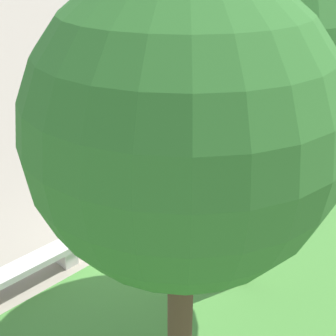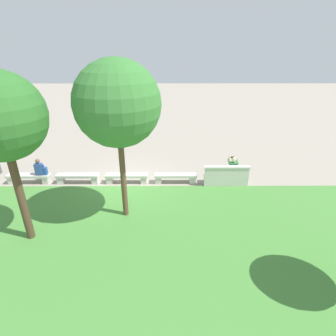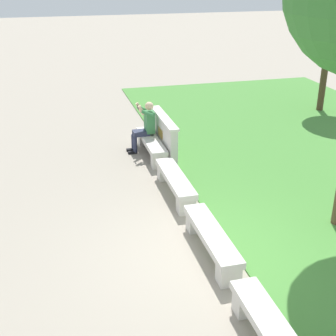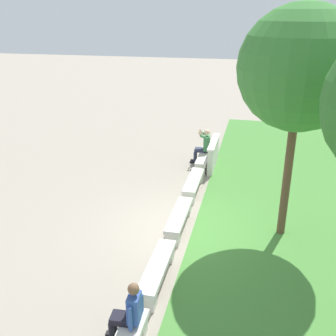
# 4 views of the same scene
# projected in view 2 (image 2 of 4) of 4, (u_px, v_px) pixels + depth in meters

# --- Properties ---
(ground_plane) EXTENTS (80.00, 80.00, 0.00)m
(ground_plane) POSITION_uv_depth(u_px,v_px,m) (127.00, 183.00, 12.51)
(ground_plane) COLOR gray
(grass_strip) EXTENTS (23.25, 8.00, 0.03)m
(grass_strip) POSITION_uv_depth(u_px,v_px,m) (108.00, 245.00, 8.51)
(grass_strip) COLOR #478438
(grass_strip) RESTS_ON ground
(bench_main) EXTENTS (1.98, 0.40, 0.45)m
(bench_main) POSITION_uv_depth(u_px,v_px,m) (224.00, 177.00, 12.40)
(bench_main) COLOR beige
(bench_main) RESTS_ON ground
(bench_near) EXTENTS (1.98, 0.40, 0.45)m
(bench_near) POSITION_uv_depth(u_px,v_px,m) (176.00, 177.00, 12.39)
(bench_near) COLOR beige
(bench_near) RESTS_ON ground
(bench_mid) EXTENTS (1.98, 0.40, 0.45)m
(bench_mid) POSITION_uv_depth(u_px,v_px,m) (127.00, 177.00, 12.38)
(bench_mid) COLOR beige
(bench_mid) RESTS_ON ground
(bench_far) EXTENTS (1.98, 0.40, 0.45)m
(bench_far) POSITION_uv_depth(u_px,v_px,m) (78.00, 177.00, 12.37)
(bench_far) COLOR beige
(bench_far) RESTS_ON ground
(bench_end) EXTENTS (1.98, 0.40, 0.45)m
(bench_end) POSITION_uv_depth(u_px,v_px,m) (29.00, 177.00, 12.37)
(bench_end) COLOR beige
(bench_end) RESTS_ON ground
(backrest_wall_with_plaque) EXTENTS (2.07, 0.24, 1.01)m
(backrest_wall_with_plaque) POSITION_uv_depth(u_px,v_px,m) (226.00, 176.00, 12.00)
(backrest_wall_with_plaque) COLOR beige
(backrest_wall_with_plaque) RESTS_ON ground
(person_photographer) EXTENTS (0.48, 0.73, 1.32)m
(person_photographer) POSITION_uv_depth(u_px,v_px,m) (232.00, 168.00, 12.29)
(person_photographer) COLOR black
(person_photographer) RESTS_ON ground
(person_distant) EXTENTS (0.48, 0.69, 1.26)m
(person_distant) POSITION_uv_depth(u_px,v_px,m) (40.00, 170.00, 12.27)
(person_distant) COLOR black
(person_distant) RESTS_ON ground
(backpack) EXTENTS (0.28, 0.24, 0.43)m
(backpack) POSITION_uv_depth(u_px,v_px,m) (44.00, 171.00, 12.24)
(backpack) COLOR #234C8C
(backpack) RESTS_ON bench_end
(tree_behind_wall) EXTENTS (2.54, 2.54, 5.40)m
(tree_behind_wall) POSITION_uv_depth(u_px,v_px,m) (0.00, 118.00, 7.19)
(tree_behind_wall) COLOR #4C3826
(tree_behind_wall) RESTS_ON ground
(tree_right_background) EXTENTS (2.83, 2.83, 5.64)m
(tree_right_background) POSITION_uv_depth(u_px,v_px,m) (117.00, 104.00, 8.36)
(tree_right_background) COLOR brown
(tree_right_background) RESTS_ON ground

